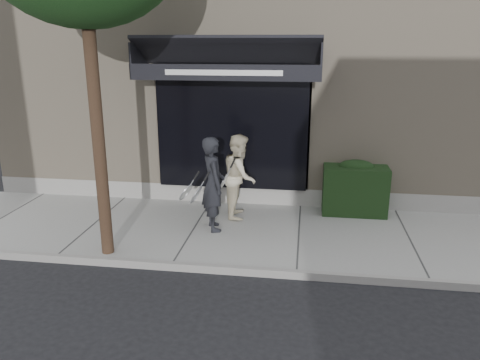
# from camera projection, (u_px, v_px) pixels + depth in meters

# --- Properties ---
(ground) EXTENTS (80.00, 80.00, 0.00)m
(ground) POSITION_uv_depth(u_px,v_px,m) (299.00, 239.00, 8.79)
(ground) COLOR black
(ground) RESTS_ON ground
(sidewalk) EXTENTS (20.00, 3.00, 0.12)m
(sidewalk) POSITION_uv_depth(u_px,v_px,m) (299.00, 236.00, 8.78)
(sidewalk) COLOR gray
(sidewalk) RESTS_ON ground
(curb) EXTENTS (20.00, 0.10, 0.14)m
(curb) POSITION_uv_depth(u_px,v_px,m) (297.00, 274.00, 7.30)
(curb) COLOR gray
(curb) RESTS_ON ground
(building_facade) EXTENTS (14.30, 8.04, 5.64)m
(building_facade) POSITION_uv_depth(u_px,v_px,m) (306.00, 73.00, 12.71)
(building_facade) COLOR tan
(building_facade) RESTS_ON ground
(hedge) EXTENTS (1.30, 0.70, 1.14)m
(hedge) POSITION_uv_depth(u_px,v_px,m) (355.00, 188.00, 9.64)
(hedge) COLOR black
(hedge) RESTS_ON sidewalk
(pedestrian_front) EXTENTS (0.90, 0.90, 1.79)m
(pedestrian_front) POSITION_uv_depth(u_px,v_px,m) (213.00, 184.00, 8.70)
(pedestrian_front) COLOR black
(pedestrian_front) RESTS_ON sidewalk
(pedestrian_back) EXTENTS (0.71, 0.95, 1.69)m
(pedestrian_back) POSITION_uv_depth(u_px,v_px,m) (240.00, 176.00, 9.39)
(pedestrian_back) COLOR beige
(pedestrian_back) RESTS_ON sidewalk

